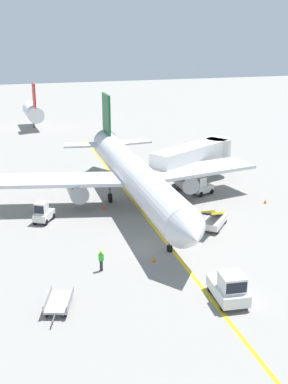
{
  "coord_description": "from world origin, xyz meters",
  "views": [
    {
      "loc": [
        -13.26,
        -35.03,
        17.09
      ],
      "look_at": [
        1.45,
        7.05,
        2.5
      ],
      "focal_mm": 44.87,
      "sensor_mm": 36.0,
      "label": 1
    }
  ],
  "objects_px": {
    "jet_bridge": "(198,155)",
    "baggage_tug_by_cargo_door": "(202,187)",
    "baggage_tug_near_wing": "(43,213)",
    "safety_cone_tail_area": "(153,259)",
    "ground_crew_marshaller": "(101,260)",
    "safety_cone_nose_right": "(265,201)",
    "baggage_cart_loaded": "(59,302)",
    "pushback_tug": "(229,288)",
    "safety_cone_nose_left": "(159,184)",
    "safety_cone_wingtip_right": "(103,207)",
    "airliner": "(133,174)",
    "belt_loader_forward_hold": "(215,220)"
  },
  "relations": [
    {
      "from": "jet_bridge",
      "to": "baggage_tug_near_wing",
      "type": "relative_size",
      "value": 4.58
    },
    {
      "from": "jet_bridge",
      "to": "safety_cone_nose_right",
      "type": "relative_size",
      "value": 28.36
    },
    {
      "from": "baggage_tug_by_cargo_door",
      "to": "ground_crew_marshaller",
      "type": "height_order",
      "value": "baggage_tug_by_cargo_door"
    },
    {
      "from": "safety_cone_nose_right",
      "to": "belt_loader_forward_hold",
      "type": "bearing_deg",
      "value": -152.63
    },
    {
      "from": "safety_cone_nose_left",
      "to": "safety_cone_wingtip_right",
      "type": "distance_m",
      "value": 10.12
    },
    {
      "from": "baggage_cart_loaded",
      "to": "pushback_tug",
      "type": "bearing_deg",
      "value": -14.66
    },
    {
      "from": "baggage_tug_by_cargo_door",
      "to": "ground_crew_marshaller",
      "type": "bearing_deg",
      "value": -137.11
    },
    {
      "from": "jet_bridge",
      "to": "baggage_cart_loaded",
      "type": "xyz_separation_m",
      "value": [
        -20.59,
        -22.52,
        -3.07
      ]
    },
    {
      "from": "baggage_tug_near_wing",
      "to": "ground_crew_marshaller",
      "type": "bearing_deg",
      "value": -76.55
    },
    {
      "from": "pushback_tug",
      "to": "safety_cone_wingtip_right",
      "type": "height_order",
      "value": "pushback_tug"
    },
    {
      "from": "jet_bridge",
      "to": "baggage_tug_by_cargo_door",
      "type": "relative_size",
      "value": 4.65
    },
    {
      "from": "baggage_tug_near_wing",
      "to": "safety_cone_nose_left",
      "type": "height_order",
      "value": "baggage_tug_near_wing"
    },
    {
      "from": "baggage_tug_near_wing",
      "to": "safety_cone_wingtip_right",
      "type": "height_order",
      "value": "baggage_tug_near_wing"
    },
    {
      "from": "baggage_tug_near_wing",
      "to": "safety_cone_nose_left",
      "type": "distance_m",
      "value": 16.48
    },
    {
      "from": "airliner",
      "to": "safety_cone_nose_left",
      "type": "relative_size",
      "value": 80.29
    },
    {
      "from": "ground_crew_marshaller",
      "to": "safety_cone_nose_right",
      "type": "height_order",
      "value": "ground_crew_marshaller"
    },
    {
      "from": "airliner",
      "to": "pushback_tug",
      "type": "bearing_deg",
      "value": -89.84
    },
    {
      "from": "pushback_tug",
      "to": "belt_loader_forward_hold",
      "type": "bearing_deg",
      "value": 66.91
    },
    {
      "from": "baggage_tug_near_wing",
      "to": "safety_cone_tail_area",
      "type": "height_order",
      "value": "baggage_tug_near_wing"
    },
    {
      "from": "safety_cone_nose_left",
      "to": "safety_cone_nose_right",
      "type": "height_order",
      "value": "same"
    },
    {
      "from": "pushback_tug",
      "to": "ground_crew_marshaller",
      "type": "relative_size",
      "value": 2.25
    },
    {
      "from": "airliner",
      "to": "ground_crew_marshaller",
      "type": "xyz_separation_m",
      "value": [
        -6.96,
        -13.49,
        -2.51
      ]
    },
    {
      "from": "belt_loader_forward_hold",
      "to": "ground_crew_marshaller",
      "type": "distance_m",
      "value": 13.08
    },
    {
      "from": "jet_bridge",
      "to": "baggage_tug_by_cargo_door",
      "type": "distance_m",
      "value": 5.06
    },
    {
      "from": "safety_cone_nose_right",
      "to": "baggage_cart_loaded",
      "type": "bearing_deg",
      "value": -151.14
    },
    {
      "from": "baggage_tug_near_wing",
      "to": "safety_cone_wingtip_right",
      "type": "xyz_separation_m",
      "value": [
        6.37,
        1.67,
        -0.71
      ]
    },
    {
      "from": "pushback_tug",
      "to": "airliner",
      "type": "bearing_deg",
      "value": 90.16
    },
    {
      "from": "safety_cone_nose_right",
      "to": "baggage_tug_near_wing",
      "type": "bearing_deg",
      "value": 174.19
    },
    {
      "from": "baggage_tug_near_wing",
      "to": "baggage_cart_loaded",
      "type": "distance_m",
      "value": 15.81
    },
    {
      "from": "jet_bridge",
      "to": "safety_cone_nose_left",
      "type": "distance_m",
      "value": 5.8
    },
    {
      "from": "airliner",
      "to": "baggage_tug_by_cargo_door",
      "type": "relative_size",
      "value": 13.15
    },
    {
      "from": "belt_loader_forward_hold",
      "to": "baggage_cart_loaded",
      "type": "xyz_separation_m",
      "value": [
        -16.07,
        -9.13,
        -0.31
      ]
    },
    {
      "from": "baggage_tug_near_wing",
      "to": "safety_cone_wingtip_right",
      "type": "distance_m",
      "value": 6.62
    },
    {
      "from": "jet_bridge",
      "to": "pushback_tug",
      "type": "distance_m",
      "value": 27.27
    },
    {
      "from": "safety_cone_nose_left",
      "to": "airliner",
      "type": "bearing_deg",
      "value": -132.42
    },
    {
      "from": "belt_loader_forward_hold",
      "to": "safety_cone_tail_area",
      "type": "bearing_deg",
      "value": -148.76
    },
    {
      "from": "baggage_cart_loaded",
      "to": "safety_cone_wingtip_right",
      "type": "xyz_separation_m",
      "value": [
        7.55,
        17.43,
        -0.25
      ]
    },
    {
      "from": "belt_loader_forward_hold",
      "to": "baggage_cart_loaded",
      "type": "relative_size",
      "value": 1.19
    },
    {
      "from": "pushback_tug",
      "to": "safety_cone_nose_right",
      "type": "relative_size",
      "value": 8.7
    },
    {
      "from": "safety_cone_wingtip_right",
      "to": "ground_crew_marshaller",
      "type": "bearing_deg",
      "value": -105.27
    },
    {
      "from": "baggage_cart_loaded",
      "to": "safety_cone_wingtip_right",
      "type": "relative_size",
      "value": 8.65
    },
    {
      "from": "safety_cone_wingtip_right",
      "to": "safety_cone_tail_area",
      "type": "relative_size",
      "value": 1.0
    },
    {
      "from": "safety_cone_wingtip_right",
      "to": "safety_cone_nose_left",
      "type": "bearing_deg",
      "value": 34.55
    },
    {
      "from": "airliner",
      "to": "baggage_tug_by_cargo_door",
      "type": "distance_m",
      "value": 8.71
    },
    {
      "from": "airliner",
      "to": "baggage_tug_by_cargo_door",
      "type": "xyz_separation_m",
      "value": [
        8.31,
        0.69,
        -2.49
      ]
    },
    {
      "from": "jet_bridge",
      "to": "ground_crew_marshaller",
      "type": "bearing_deg",
      "value": -132.31
    },
    {
      "from": "airliner",
      "to": "safety_cone_wingtip_right",
      "type": "relative_size",
      "value": 80.29
    },
    {
      "from": "pushback_tug",
      "to": "baggage_cart_loaded",
      "type": "relative_size",
      "value": 1.01
    },
    {
      "from": "safety_cone_tail_area",
      "to": "belt_loader_forward_hold",
      "type": "bearing_deg",
      "value": 31.24
    },
    {
      "from": "belt_loader_forward_hold",
      "to": "baggage_tug_by_cargo_door",
      "type": "bearing_deg",
      "value": 71.28
    }
  ]
}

